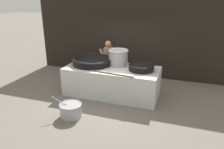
{
  "coord_description": "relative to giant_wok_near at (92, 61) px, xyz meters",
  "views": [
    {
      "loc": [
        2.26,
        -6.57,
        3.26
      ],
      "look_at": [
        0.0,
        0.0,
        0.72
      ],
      "focal_mm": 35.0,
      "sensor_mm": 36.0,
      "label": 1
    }
  ],
  "objects": [
    {
      "name": "stirring_paddle",
      "position": [
        1.09,
        -0.77,
        -0.11
      ],
      "size": [
        1.34,
        0.21,
        0.04
      ],
      "rotation": [
        0.0,
        0.0,
        -0.11
      ],
      "color": "brown",
      "rests_on": "hearth_platform"
    },
    {
      "name": "ground_plane",
      "position": [
        0.79,
        -0.16,
        -1.09
      ],
      "size": [
        60.0,
        60.0,
        0.0
      ],
      "primitive_type": "plane",
      "color": "slate"
    },
    {
      "name": "prep_bowl_vegetables",
      "position": [
        0.18,
        -1.97,
        -0.87
      ],
      "size": [
        0.81,
        0.64,
        0.64
      ],
      "color": "#9E9EA3",
      "rests_on": "ground_plane"
    },
    {
      "name": "back_wall",
      "position": [
        0.79,
        2.05,
        0.8
      ],
      "size": [
        8.19,
        0.24,
        3.78
      ],
      "primitive_type": "cube",
      "color": "black",
      "rests_on": "ground_plane"
    },
    {
      "name": "stock_pot",
      "position": [
        0.89,
        0.19,
        0.16
      ],
      "size": [
        0.7,
        0.7,
        0.55
      ],
      "color": "#9E9EA3",
      "rests_on": "hearth_platform"
    },
    {
      "name": "giant_wok_far",
      "position": [
        1.76,
        -0.09,
        -0.02
      ],
      "size": [
        0.84,
        0.84,
        0.2
      ],
      "color": "black",
      "rests_on": "hearth_platform"
    },
    {
      "name": "cook",
      "position": [
        0.24,
        0.95,
        -0.2
      ],
      "size": [
        0.41,
        0.62,
        1.63
      ],
      "rotation": [
        0.0,
        0.0,
        3.03
      ],
      "color": "#9E7551",
      "rests_on": "ground_plane"
    },
    {
      "name": "hearth_platform",
      "position": [
        0.79,
        -0.16,
        -0.61
      ],
      "size": [
        3.15,
        1.41,
        0.96
      ],
      "color": "silver",
      "rests_on": "ground_plane"
    },
    {
      "name": "giant_wok_near",
      "position": [
        0.0,
        0.0,
        0.0
      ],
      "size": [
        1.41,
        1.41,
        0.23
      ],
      "color": "black",
      "rests_on": "hearth_platform"
    }
  ]
}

